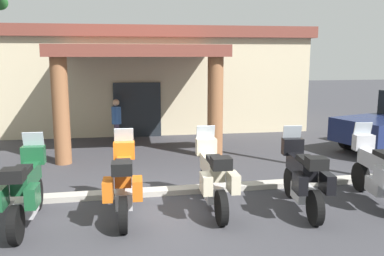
% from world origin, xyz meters
% --- Properties ---
extents(ground_plane, '(80.00, 80.00, 0.00)m').
position_xyz_m(ground_plane, '(0.00, 0.00, 0.00)').
color(ground_plane, '#38383D').
extents(motel_building, '(14.57, 11.10, 4.24)m').
position_xyz_m(motel_building, '(0.10, 10.78, 2.16)').
color(motel_building, beige).
rests_on(motel_building, ground_plane).
extents(motorcycle_green, '(0.72, 2.21, 1.61)m').
position_xyz_m(motorcycle_green, '(-2.52, -0.44, 0.70)').
color(motorcycle_green, black).
rests_on(motorcycle_green, ground_plane).
extents(motorcycle_orange, '(0.72, 2.21, 1.61)m').
position_xyz_m(motorcycle_orange, '(-0.74, -0.35, 0.70)').
color(motorcycle_orange, black).
rests_on(motorcycle_orange, ground_plane).
extents(motorcycle_cream, '(0.72, 2.21, 1.61)m').
position_xyz_m(motorcycle_cream, '(1.04, -0.35, 0.70)').
color(motorcycle_cream, black).
rests_on(motorcycle_cream, ground_plane).
extents(motorcycle_black, '(0.80, 2.21, 1.61)m').
position_xyz_m(motorcycle_black, '(2.83, -0.68, 0.70)').
color(motorcycle_black, black).
rests_on(motorcycle_black, ground_plane).
extents(motorcycle_silver, '(0.78, 2.21, 1.61)m').
position_xyz_m(motorcycle_silver, '(4.61, -0.60, 0.70)').
color(motorcycle_silver, black).
rests_on(motorcycle_silver, ground_plane).
extents(pedestrian, '(0.32, 0.53, 1.66)m').
position_xyz_m(pedestrian, '(-0.81, 5.86, 0.96)').
color(pedestrian, '#3F334C').
rests_on(pedestrian, ground_plane).
extents(curb_strip, '(10.91, 0.36, 0.12)m').
position_xyz_m(curb_strip, '(1.04, 0.83, 0.06)').
color(curb_strip, '#ADA89E').
rests_on(curb_strip, ground_plane).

